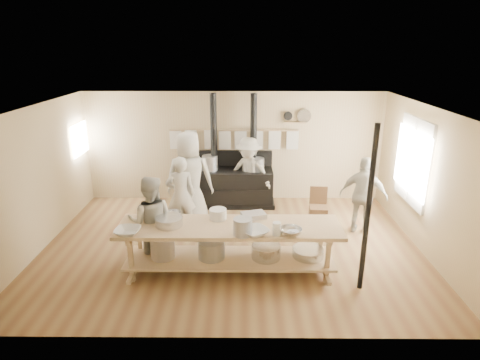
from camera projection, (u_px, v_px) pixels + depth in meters
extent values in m
plane|color=brown|center=(231.00, 246.00, 7.57)|extent=(7.00, 7.00, 0.00)
plane|color=tan|center=(234.00, 147.00, 9.52)|extent=(7.00, 0.00, 7.00)
plane|color=tan|center=(225.00, 249.00, 4.79)|extent=(7.00, 0.00, 7.00)
plane|color=tan|center=(36.00, 180.00, 7.18)|extent=(0.00, 5.00, 5.00)
plane|color=tan|center=(427.00, 181.00, 7.13)|extent=(0.00, 5.00, 5.00)
plane|color=#C6B593|center=(230.00, 108.00, 6.74)|extent=(7.00, 7.00, 0.00)
cube|color=beige|center=(414.00, 161.00, 7.63)|extent=(0.06, 1.35, 1.65)
plane|color=white|center=(411.00, 161.00, 7.63)|extent=(0.00, 1.50, 1.50)
cube|color=beige|center=(411.00, 161.00, 7.63)|extent=(0.02, 0.03, 1.50)
plane|color=white|center=(80.00, 139.00, 8.98)|extent=(0.00, 0.90, 0.90)
cube|color=black|center=(234.00, 187.00, 9.43)|extent=(1.80, 0.70, 0.85)
cube|color=black|center=(234.00, 202.00, 9.55)|extent=(1.90, 0.75, 0.10)
cube|color=black|center=(234.00, 158.00, 9.51)|extent=(1.80, 0.12, 0.35)
cylinder|color=black|center=(214.00, 132.00, 9.06)|extent=(0.15, 0.15, 1.75)
cylinder|color=black|center=(253.00, 132.00, 9.05)|extent=(0.15, 0.15, 1.75)
cylinder|color=#B2B2B7|center=(210.00, 163.00, 9.24)|extent=(0.36, 0.36, 0.34)
cylinder|color=gray|center=(258.00, 164.00, 9.19)|extent=(0.30, 0.30, 0.30)
cylinder|color=tan|center=(234.00, 130.00, 9.29)|extent=(3.00, 0.04, 0.04)
cube|color=silver|center=(176.00, 140.00, 9.37)|extent=(0.28, 0.01, 0.46)
cube|color=silver|center=(193.00, 140.00, 9.37)|extent=(0.28, 0.01, 0.46)
cube|color=silver|center=(209.00, 140.00, 9.37)|extent=(0.28, 0.01, 0.46)
cube|color=silver|center=(226.00, 140.00, 9.37)|extent=(0.28, 0.01, 0.46)
cube|color=silver|center=(242.00, 140.00, 9.36)|extent=(0.28, 0.01, 0.46)
cube|color=silver|center=(259.00, 140.00, 9.36)|extent=(0.28, 0.01, 0.46)
cube|color=silver|center=(275.00, 140.00, 9.36)|extent=(0.28, 0.01, 0.46)
cube|color=silver|center=(292.00, 140.00, 9.35)|extent=(0.28, 0.01, 0.46)
cube|color=tan|center=(294.00, 123.00, 9.24)|extent=(0.50, 0.14, 0.03)
cylinder|color=black|center=(288.00, 116.00, 9.21)|extent=(0.20, 0.04, 0.20)
cylinder|color=silver|center=(304.00, 116.00, 9.21)|extent=(0.32, 0.03, 0.32)
cube|color=tan|center=(229.00, 227.00, 6.46)|extent=(3.60, 0.90, 0.06)
cube|color=tan|center=(230.00, 258.00, 6.64)|extent=(3.40, 0.80, 0.04)
cube|color=tan|center=(230.00, 261.00, 6.66)|extent=(3.30, 0.06, 0.06)
cube|color=tan|center=(131.00, 258.00, 6.31)|extent=(0.07, 0.07, 0.85)
cube|color=tan|center=(140.00, 240.00, 6.88)|extent=(0.07, 0.07, 0.85)
cube|color=tan|center=(328.00, 259.00, 6.29)|extent=(0.07, 0.07, 0.85)
cube|color=tan|center=(321.00, 241.00, 6.86)|extent=(0.07, 0.07, 0.85)
cylinder|color=#B2B2B7|center=(163.00, 247.00, 6.58)|extent=(0.40, 0.40, 0.38)
cylinder|color=gray|center=(211.00, 249.00, 6.59)|extent=(0.44, 0.44, 0.30)
cylinder|color=silver|center=(266.00, 251.00, 6.60)|extent=(0.48, 0.48, 0.22)
cylinder|color=silver|center=(308.00, 254.00, 6.60)|extent=(0.52, 0.52, 0.14)
cylinder|color=black|center=(368.00, 211.00, 5.86)|extent=(0.08, 0.08, 2.60)
imported|color=beige|center=(181.00, 195.00, 7.92)|extent=(0.64, 0.49, 1.58)
imported|color=beige|center=(151.00, 221.00, 6.72)|extent=(0.80, 0.63, 1.59)
imported|color=beige|center=(190.00, 179.00, 8.23)|extent=(0.99, 0.66, 1.99)
imported|color=beige|center=(363.00, 196.00, 7.90)|extent=(1.00, 0.71, 1.57)
imported|color=beige|center=(248.00, 173.00, 9.15)|extent=(1.21, 0.93, 1.65)
cube|color=#4F351F|center=(318.00, 215.00, 8.45)|extent=(0.40, 0.40, 0.39)
cube|color=#4F351F|center=(318.00, 196.00, 8.48)|extent=(0.37, 0.07, 0.44)
imported|color=white|center=(128.00, 231.00, 6.13)|extent=(0.42, 0.42, 0.10)
imported|color=silver|center=(173.00, 215.00, 6.75)|extent=(0.38, 0.38, 0.09)
imported|color=white|center=(255.00, 232.00, 6.12)|extent=(0.57, 0.57, 0.10)
imported|color=silver|center=(291.00, 232.00, 6.11)|extent=(0.47, 0.47, 0.11)
cube|color=#B2B2B7|center=(254.00, 215.00, 6.72)|extent=(0.45, 0.36, 0.09)
cylinder|color=silver|center=(169.00, 221.00, 6.43)|extent=(0.51, 0.51, 0.14)
cylinder|color=gray|center=(243.00, 227.00, 6.09)|extent=(0.35, 0.35, 0.27)
cylinder|color=white|center=(218.00, 214.00, 6.66)|extent=(0.29, 0.29, 0.18)
cylinder|color=white|center=(277.00, 229.00, 6.10)|extent=(0.14, 0.14, 0.21)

